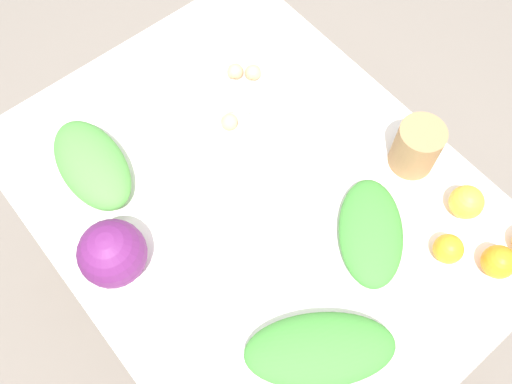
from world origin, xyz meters
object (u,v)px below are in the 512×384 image
cabbage_purple (112,254)px  paper_bag (417,147)px  greens_bunch_scallion (371,232)px  greens_bunch_dandelion (320,349)px  orange_3 (466,202)px  orange_0 (498,262)px  greens_bunch_kale (92,164)px  egg_carton (242,104)px  orange_2 (448,249)px

cabbage_purple → paper_bag: 0.75m
greens_bunch_scallion → greens_bunch_dandelion: bearing=114.2°
cabbage_purple → greens_bunch_scallion: (-0.32, -0.49, -0.05)m
greens_bunch_dandelion → orange_3: bearing=-86.4°
paper_bag → orange_3: paper_bag is taller
orange_0 → greens_bunch_kale: bearing=35.6°
cabbage_purple → egg_carton: bearing=-72.9°
paper_bag → greens_bunch_kale: paper_bag is taller
greens_bunch_dandelion → orange_3: (0.03, -0.49, 0.01)m
greens_bunch_scallion → orange_0: bearing=-144.8°
greens_bunch_kale → orange_3: greens_bunch_kale is taller
greens_bunch_kale → paper_bag: bearing=-127.1°
paper_bag → greens_bunch_scallion: (-0.08, 0.23, -0.04)m
egg_carton → orange_0: bearing=-122.1°
cabbage_purple → greens_bunch_scallion: bearing=-122.8°
greens_bunch_dandelion → orange_3: orange_3 is taller
paper_bag → greens_bunch_dandelion: paper_bag is taller
paper_bag → orange_0: 0.32m
greens_bunch_scallion → greens_bunch_kale: greens_bunch_kale is taller
greens_bunch_scallion → orange_2: (-0.14, -0.10, 0.00)m
greens_bunch_scallion → orange_3: 0.24m
egg_carton → orange_3: 0.60m
greens_bunch_kale → orange_0: bearing=-144.4°
cabbage_purple → greens_bunch_dandelion: cabbage_purple is taller
cabbage_purple → orange_0: bearing=-130.0°
egg_carton → orange_3: size_ratio=3.02×
greens_bunch_scallion → orange_0: (-0.24, -0.17, 0.01)m
cabbage_purple → orange_3: bearing=-119.7°
paper_bag → egg_carton: bearing=31.4°
greens_bunch_dandelion → orange_2: same height
greens_bunch_kale → orange_0: (-0.79, -0.57, -0.01)m
orange_2 → orange_0: bearing=-146.5°
greens_bunch_kale → egg_carton: bearing=-103.1°
cabbage_purple → orange_3: 0.82m
orange_0 → egg_carton: bearing=13.9°
orange_3 → greens_bunch_scallion: bearing=67.7°
greens_bunch_scallion → greens_bunch_kale: 0.68m
egg_carton → greens_bunch_kale: (0.09, 0.39, 0.00)m
greens_bunch_scallion → greens_bunch_dandelion: (-0.12, 0.27, 0.00)m
paper_bag → orange_3: (-0.17, 0.00, -0.03)m
orange_3 → egg_carton: bearing=22.5°
greens_bunch_dandelion → greens_bunch_scallion: bearing=-65.8°
cabbage_purple → orange_0: (-0.55, -0.66, -0.04)m
greens_bunch_kale → orange_3: (-0.65, -0.62, -0.00)m
cabbage_purple → greens_bunch_dandelion: bearing=-153.5°
egg_carton → orange_0: size_ratio=3.20×
paper_bag → orange_3: size_ratio=1.66×
orange_2 → greens_bunch_kale: bearing=35.9°
cabbage_purple → paper_bag: bearing=-108.2°
orange_3 → greens_bunch_kale: bearing=44.0°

